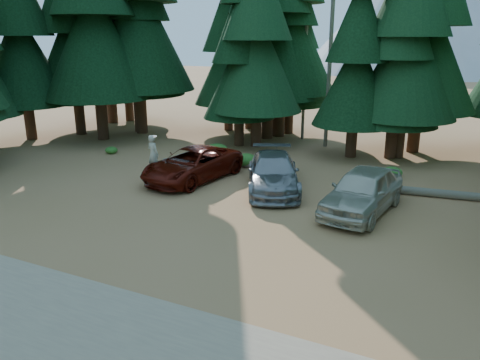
{
  "coord_description": "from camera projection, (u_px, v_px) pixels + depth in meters",
  "views": [
    {
      "loc": [
        8.28,
        -13.58,
        6.64
      ],
      "look_at": [
        0.8,
        2.1,
        1.25
      ],
      "focal_mm": 35.0,
      "sensor_mm": 36.0,
      "label": 1
    }
  ],
  "objects": [
    {
      "name": "log_mid",
      "position": [
        241.0,
        164.0,
        24.63
      ],
      "size": [
        3.46,
        0.34,
        0.28
      ],
      "primitive_type": "cylinder",
      "rotation": [
        0.0,
        1.57,
        -0.01
      ],
      "color": "#655D51",
      "rests_on": "ground"
    },
    {
      "name": "gravel_strip",
      "position": [
        60.0,
        318.0,
        11.48
      ],
      "size": [
        26.0,
        3.5,
        0.01
      ],
      "primitive_type": "cube",
      "color": "gray",
      "rests_on": "ground"
    },
    {
      "name": "log_right",
      "position": [
        412.0,
        191.0,
        20.29
      ],
      "size": [
        5.59,
        1.05,
        0.36
      ],
      "primitive_type": "cylinder",
      "rotation": [
        0.0,
        1.57,
        0.12
      ],
      "color": "#655D51",
      "rests_on": "ground"
    },
    {
      "name": "shrub_far_right",
      "position": [
        359.0,
        180.0,
        21.36
      ],
      "size": [
        1.07,
        1.07,
        0.59
      ],
      "primitive_type": "ellipsoid",
      "color": "#2E7121",
      "rests_on": "ground"
    },
    {
      "name": "red_pickup",
      "position": [
        193.0,
        164.0,
        22.26
      ],
      "size": [
        3.34,
        5.82,
        1.53
      ],
      "primitive_type": "imported",
      "rotation": [
        0.0,
        0.0,
        -0.15
      ],
      "color": "#591007",
      "rests_on": "ground"
    },
    {
      "name": "snag_back",
      "position": [
        305.0,
        62.0,
        29.89
      ],
      "size": [
        0.2,
        0.2,
        10.0
      ],
      "primitive_type": "cylinder",
      "color": "#655D51",
      "rests_on": "ground"
    },
    {
      "name": "silver_minivan_right",
      "position": [
        363.0,
        191.0,
        18.11
      ],
      "size": [
        2.76,
        5.37,
        1.75
      ],
      "primitive_type": "imported",
      "rotation": [
        0.0,
        0.0,
        -0.14
      ],
      "color": "beige",
      "rests_on": "ground"
    },
    {
      "name": "forest_belt_north",
      "position": [
        315.0,
        143.0,
        30.01
      ],
      "size": [
        36.0,
        7.0,
        22.0
      ],
      "primitive_type": null,
      "color": "black",
      "rests_on": "ground"
    },
    {
      "name": "shrub_center_right",
      "position": [
        246.0,
        161.0,
        24.74
      ],
      "size": [
        1.06,
        1.06,
        0.59
      ],
      "primitive_type": "ellipsoid",
      "color": "#2E7121",
      "rests_on": "ground"
    },
    {
      "name": "frisbee_player",
      "position": [
        153.0,
        154.0,
        21.68
      ],
      "size": [
        0.74,
        0.58,
        1.77
      ],
      "rotation": [
        0.0,
        0.0,
        2.88
      ],
      "color": "beige",
      "rests_on": "ground"
    },
    {
      "name": "shrub_left",
      "position": [
        255.0,
        161.0,
        24.78
      ],
      "size": [
        1.01,
        1.01,
        0.55
      ],
      "primitive_type": "ellipsoid",
      "color": "#2E7121",
      "rests_on": "ground"
    },
    {
      "name": "snag_front",
      "position": [
        331.0,
        47.0,
        27.48
      ],
      "size": [
        0.24,
        0.24,
        12.0
      ],
      "primitive_type": "cylinder",
      "color": "#655D51",
      "rests_on": "ground"
    },
    {
      "name": "silver_minivan_center",
      "position": [
        273.0,
        173.0,
        20.83
      ],
      "size": [
        4.19,
        5.85,
        1.57
      ],
      "primitive_type": "imported",
      "rotation": [
        0.0,
        0.0,
        0.41
      ],
      "color": "gray",
      "rests_on": "ground"
    },
    {
      "name": "shrub_far_left",
      "position": [
        217.0,
        150.0,
        26.76
      ],
      "size": [
        1.3,
        1.3,
        0.72
      ],
      "primitive_type": "ellipsoid",
      "color": "#2E7121",
      "rests_on": "ground"
    },
    {
      "name": "mountain_peak",
      "position": [
        416.0,
        3.0,
        90.45
      ],
      "size": [
        48.0,
        50.0,
        28.0
      ],
      "color": "#9C9FA5",
      "rests_on": "ground"
    },
    {
      "name": "log_left",
      "position": [
        204.0,
        160.0,
        25.37
      ],
      "size": [
        3.87,
        2.52,
        0.31
      ],
      "primitive_type": "cylinder",
      "rotation": [
        0.0,
        1.57,
        0.55
      ],
      "color": "#655D51",
      "rests_on": "ground"
    },
    {
      "name": "shrub_edge_west",
      "position": [
        111.0,
        150.0,
        27.4
      ],
      "size": [
        0.72,
        0.72,
        0.4
      ],
      "primitive_type": "ellipsoid",
      "color": "#2E7121",
      "rests_on": "ground"
    },
    {
      "name": "shrub_right",
      "position": [
        392.0,
        172.0,
        22.74
      ],
      "size": [
        0.96,
        0.96,
        0.53
      ],
      "primitive_type": "ellipsoid",
      "color": "#2E7121",
      "rests_on": "ground"
    },
    {
      "name": "shrub_center_left",
      "position": [
        246.0,
        158.0,
        25.42
      ],
      "size": [
        0.91,
        0.91,
        0.5
      ],
      "primitive_type": "ellipsoid",
      "color": "#2E7121",
      "rests_on": "ground"
    },
    {
      "name": "ground",
      "position": [
        196.0,
        225.0,
        17.08
      ],
      "size": [
        160.0,
        160.0,
        0.0
      ],
      "primitive_type": "plane",
      "color": "#9F7243",
      "rests_on": "ground"
    }
  ]
}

